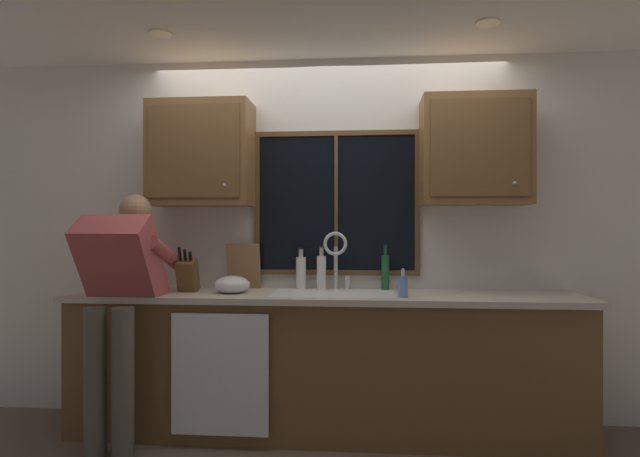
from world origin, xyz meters
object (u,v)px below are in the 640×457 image
cutting_board (244,266)px  bottle_green_glass (385,271)px  person_standing (120,290)px  mixing_bowl (232,285)px  knife_block (188,276)px  bottle_amber_small (321,272)px  soap_dispenser (403,286)px  bottle_tall_clear (301,272)px

cutting_board → bottle_green_glass: 0.99m
person_standing → mixing_bowl: bearing=24.4°
knife_block → bottle_amber_small: size_ratio=1.05×
mixing_bowl → soap_dispenser: 1.12m
bottle_green_glass → soap_dispenser: bearing=-76.3°
person_standing → mixing_bowl: (0.63, 0.29, 0.01)m
cutting_board → soap_dispenser: (1.09, -0.38, -0.09)m
mixing_bowl → bottle_green_glass: size_ratio=0.76×
person_standing → soap_dispenser: size_ratio=8.66×
knife_block → bottle_green_glass: bearing=9.4°
soap_dispenser → bottle_green_glass: 0.40m
bottle_tall_clear → bottle_amber_small: 0.15m
mixing_bowl → bottle_tall_clear: bearing=29.0°
cutting_board → bottle_amber_small: 0.56m
bottle_tall_clear → cutting_board: bearing=178.4°
knife_block → soap_dispenser: knife_block is taller
bottle_green_glass → bottle_tall_clear: size_ratio=1.07×
soap_dispenser → bottle_tall_clear: (-0.68, 0.37, 0.05)m
bottle_amber_small → person_standing: bearing=-157.7°
person_standing → bottle_tall_clear: person_standing is taller
mixing_bowl → bottle_green_glass: bottle_green_glass is taller
person_standing → bottle_amber_small: (1.20, 0.49, 0.08)m
mixing_bowl → bottle_green_glass: bearing=14.0°
mixing_bowl → bottle_amber_small: bottle_amber_small is taller
person_standing → soap_dispenser: person_standing is taller
bottle_tall_clear → bottle_amber_small: bearing=-11.6°
person_standing → soap_dispenser: (1.74, 0.15, 0.03)m
knife_block → bottle_green_glass: 1.34m
person_standing → soap_dispenser: bearing=5.0°
cutting_board → bottle_amber_small: size_ratio=1.05×
mixing_bowl → bottle_tall_clear: bottle_tall_clear is taller
mixing_bowl → bottle_amber_small: (0.57, 0.21, 0.07)m
knife_block → bottle_tall_clear: bearing=15.4°
knife_block → bottle_amber_small: bottle_amber_small is taller
person_standing → bottle_tall_clear: 1.18m
person_standing → bottle_tall_clear: (1.06, 0.52, 0.08)m
bottle_green_glass → bottle_tall_clear: 0.58m
knife_block → cutting_board: size_ratio=1.00×
mixing_bowl → bottle_amber_small: size_ratio=0.78×
cutting_board → mixing_bowl: 0.27m
knife_block → bottle_amber_small: bearing=11.1°
knife_block → cutting_board: bearing=33.1°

